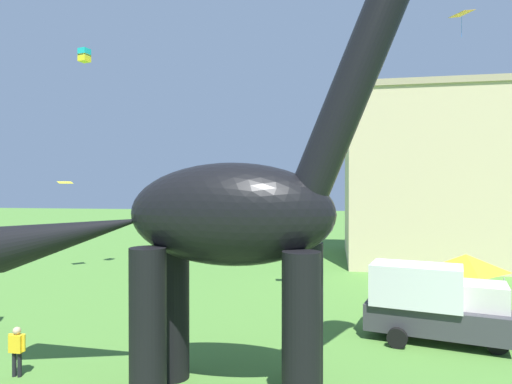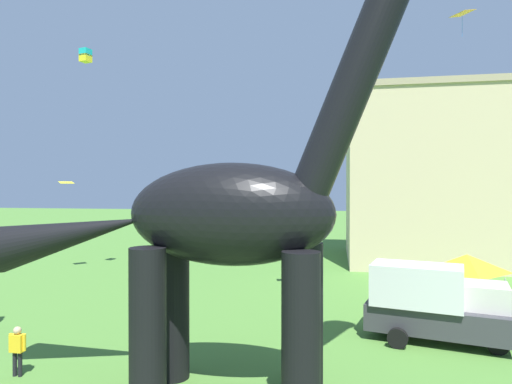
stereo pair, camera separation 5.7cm
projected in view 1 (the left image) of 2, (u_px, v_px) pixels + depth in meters
name	position (u px, v px, depth m)	size (l,w,h in m)	color
dinosaur_sculpture	(228.00, 214.00, 13.50)	(14.82, 3.14, 15.49)	black
parked_box_truck	(433.00, 302.00, 18.42)	(5.95, 3.43, 3.20)	#38383D
person_far_spectator	(17.00, 347.00, 15.00)	(0.63, 0.28, 1.69)	black
festival_canopy_tent	(466.00, 263.00, 22.73)	(3.15, 3.15, 3.00)	#B2B2B7
kite_high_left	(287.00, 210.00, 27.99)	(0.47, 0.47, 0.60)	yellow
kite_far_left	(84.00, 55.00, 30.98)	(0.75, 0.75, 0.91)	#19B2B7
kite_apex	(65.00, 182.00, 33.78)	(1.26, 1.28, 0.17)	yellow
kite_high_right	(462.00, 14.00, 17.39)	(0.93, 1.00, 0.99)	orange
background_building_block	(433.00, 178.00, 39.23)	(15.24, 13.82, 14.64)	#CCB78E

